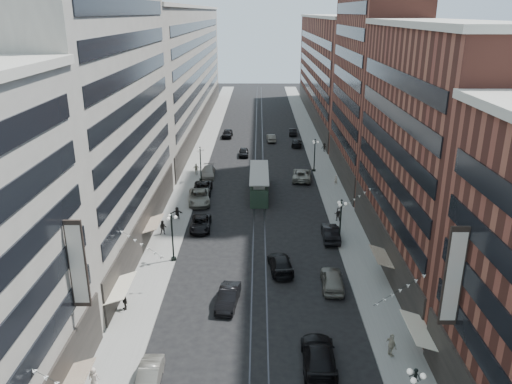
{
  "coord_description": "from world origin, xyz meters",
  "views": [
    {
      "loc": [
        -0.05,
        -19.93,
        25.32
      ],
      "look_at": [
        -0.39,
        36.19,
        5.0
      ],
      "focal_mm": 35.0,
      "sensor_mm": 36.0,
      "label": 1
    }
  ],
  "objects_px": {
    "lamppost_sw_far": "(172,235)",
    "car_9": "(227,133)",
    "lamppost_sw_mid": "(201,162)",
    "pedestrian_5": "(177,213)",
    "car_1": "(149,377)",
    "pedestrian_6": "(196,169)",
    "car_4": "(332,279)",
    "car_12": "(297,143)",
    "car_11": "(302,175)",
    "pedestrian_extra_1": "(124,301)",
    "pedestrian_2": "(163,228)",
    "car_extra_2": "(199,197)",
    "lamppost_se_far": "(340,221)",
    "car_13": "(244,152)",
    "car_extra_0": "(293,132)",
    "car_7": "(202,188)",
    "car_14": "(271,138)",
    "car_5": "(228,297)",
    "streetcar": "(259,184)",
    "pedestrian_8": "(336,180)",
    "car_10": "(331,233)",
    "car_8": "(208,172)",
    "car_6": "(319,356)",
    "lamppost_se_mid": "(315,154)",
    "pedestrian_4": "(391,345)",
    "pedestrian_7": "(338,214)",
    "car_extra_1": "(280,264)",
    "car_2": "(201,223)",
    "pedestrian_1": "(94,377)",
    "pedestrian_9": "(324,147)"
  },
  "relations": [
    {
      "from": "car_10",
      "to": "pedestrian_9",
      "type": "relative_size",
      "value": 3.17
    },
    {
      "from": "lamppost_sw_far",
      "to": "car_8",
      "type": "xyz_separation_m",
      "value": [
        0.92,
        29.25,
        -2.32
      ]
    },
    {
      "from": "car_2",
      "to": "pedestrian_extra_1",
      "type": "bearing_deg",
      "value": -107.09
    },
    {
      "from": "pedestrian_5",
      "to": "car_extra_1",
      "type": "height_order",
      "value": "pedestrian_5"
    },
    {
      "from": "car_6",
      "to": "car_extra_2",
      "type": "xyz_separation_m",
      "value": [
        -12.9,
        34.21,
        -0.01
      ]
    },
    {
      "from": "car_5",
      "to": "pedestrian_6",
      "type": "height_order",
      "value": "pedestrian_6"
    },
    {
      "from": "car_2",
      "to": "pedestrian_extra_1",
      "type": "relative_size",
      "value": 3.2
    },
    {
      "from": "lamppost_se_far",
      "to": "car_extra_0",
      "type": "relative_size",
      "value": 1.23
    },
    {
      "from": "pedestrian_1",
      "to": "pedestrian_9",
      "type": "height_order",
      "value": "pedestrian_9"
    },
    {
      "from": "car_extra_0",
      "to": "car_7",
      "type": "bearing_deg",
      "value": 70.78
    },
    {
      "from": "car_8",
      "to": "car_10",
      "type": "xyz_separation_m",
      "value": [
        16.68,
        -23.67,
        0.08
      ]
    },
    {
      "from": "lamppost_sw_far",
      "to": "car_9",
      "type": "relative_size",
      "value": 1.09
    },
    {
      "from": "lamppost_sw_mid",
      "to": "car_extra_0",
      "type": "height_order",
      "value": "lamppost_sw_mid"
    },
    {
      "from": "lamppost_se_mid",
      "to": "pedestrian_4",
      "type": "bearing_deg",
      "value": -88.79
    },
    {
      "from": "streetcar",
      "to": "pedestrian_2",
      "type": "height_order",
      "value": "streetcar"
    },
    {
      "from": "car_extra_2",
      "to": "car_4",
      "type": "bearing_deg",
      "value": -62.46
    },
    {
      "from": "lamppost_se_far",
      "to": "pedestrian_extra_1",
      "type": "height_order",
      "value": "lamppost_se_far"
    },
    {
      "from": "car_extra_0",
      "to": "car_1",
      "type": "bearing_deg",
      "value": 82.5
    },
    {
      "from": "car_2",
      "to": "car_extra_1",
      "type": "xyz_separation_m",
      "value": [
        9.42,
        -10.46,
        0.06
      ]
    },
    {
      "from": "car_6",
      "to": "car_8",
      "type": "distance_m",
      "value": 47.79
    },
    {
      "from": "car_5",
      "to": "car_7",
      "type": "bearing_deg",
      "value": 107.33
    },
    {
      "from": "car_1",
      "to": "car_13",
      "type": "relative_size",
      "value": 1.01
    },
    {
      "from": "car_2",
      "to": "car_extra_2",
      "type": "distance_m",
      "value": 8.99
    },
    {
      "from": "car_13",
      "to": "pedestrian_5",
      "type": "relative_size",
      "value": 2.75
    },
    {
      "from": "lamppost_sw_far",
      "to": "car_extra_0",
      "type": "height_order",
      "value": "lamppost_sw_far"
    },
    {
      "from": "lamppost_sw_far",
      "to": "car_10",
      "type": "height_order",
      "value": "lamppost_sw_far"
    },
    {
      "from": "pedestrian_6",
      "to": "pedestrian_9",
      "type": "bearing_deg",
      "value": -148.04
    },
    {
      "from": "car_5",
      "to": "car_extra_1",
      "type": "bearing_deg",
      "value": 58.97
    },
    {
      "from": "car_6",
      "to": "car_7",
      "type": "distance_m",
      "value": 40.17
    },
    {
      "from": "lamppost_sw_far",
      "to": "car_6",
      "type": "distance_m",
      "value": 21.79
    },
    {
      "from": "lamppost_se_mid",
      "to": "car_11",
      "type": "bearing_deg",
      "value": -120.06
    },
    {
      "from": "lamppost_sw_far",
      "to": "lamppost_sw_mid",
      "type": "xyz_separation_m",
      "value": [
        0.0,
        27.0,
        0.0
      ]
    },
    {
      "from": "pedestrian_2",
      "to": "pedestrian_7",
      "type": "distance_m",
      "value": 21.98
    },
    {
      "from": "car_1",
      "to": "pedestrian_6",
      "type": "distance_m",
      "value": 48.97
    },
    {
      "from": "lamppost_sw_mid",
      "to": "pedestrian_5",
      "type": "relative_size",
      "value": 3.47
    },
    {
      "from": "car_11",
      "to": "car_7",
      "type": "bearing_deg",
      "value": 29.51
    },
    {
      "from": "car_7",
      "to": "car_14",
      "type": "distance_m",
      "value": 33.45
    },
    {
      "from": "car_12",
      "to": "pedestrian_7",
      "type": "relative_size",
      "value": 2.68
    },
    {
      "from": "car_4",
      "to": "car_12",
      "type": "relative_size",
      "value": 1.1
    },
    {
      "from": "lamppost_sw_mid",
      "to": "pedestrian_8",
      "type": "bearing_deg",
      "value": -5.72
    },
    {
      "from": "car_11",
      "to": "pedestrian_extra_1",
      "type": "height_order",
      "value": "pedestrian_extra_1"
    },
    {
      "from": "car_12",
      "to": "pedestrian_6",
      "type": "xyz_separation_m",
      "value": [
        -17.81,
        -19.0,
        0.41
      ]
    },
    {
      "from": "car_extra_0",
      "to": "car_9",
      "type": "bearing_deg",
      "value": 12.61
    },
    {
      "from": "lamppost_se_far",
      "to": "car_13",
      "type": "xyz_separation_m",
      "value": [
        -12.07,
        37.63,
        -2.35
      ]
    },
    {
      "from": "pedestrian_2",
      "to": "pedestrian_7",
      "type": "xyz_separation_m",
      "value": [
        21.53,
        4.41,
        -0.02
      ]
    },
    {
      "from": "streetcar",
      "to": "pedestrian_8",
      "type": "bearing_deg",
      "value": 16.98
    },
    {
      "from": "car_11",
      "to": "pedestrian_6",
      "type": "xyz_separation_m",
      "value": [
        -17.09,
        2.11,
        0.23
      ]
    },
    {
      "from": "pedestrian_2",
      "to": "car_extra_2",
      "type": "xyz_separation_m",
      "value": [
        3.11,
        10.86,
        -0.17
      ]
    },
    {
      "from": "pedestrian_7",
      "to": "pedestrian_8",
      "type": "height_order",
      "value": "pedestrian_7"
    },
    {
      "from": "pedestrian_5",
      "to": "pedestrian_extra_1",
      "type": "bearing_deg",
      "value": -91.67
    }
  ]
}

